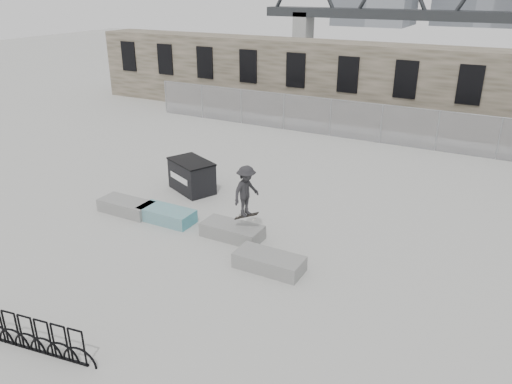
# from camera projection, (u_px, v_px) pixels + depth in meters

# --- Properties ---
(ground) EXTENTS (120.00, 120.00, 0.00)m
(ground) POSITION_uv_depth(u_px,v_px,m) (198.00, 227.00, 16.86)
(ground) COLOR #A6A6A1
(ground) RESTS_ON ground
(stone_wall) EXTENTS (36.00, 2.58, 4.50)m
(stone_wall) POSITION_uv_depth(u_px,v_px,m) (354.00, 83.00, 29.16)
(stone_wall) COLOR brown
(stone_wall) RESTS_ON ground
(chainlink_fence) EXTENTS (22.06, 0.06, 2.02)m
(chainlink_fence) POSITION_uv_depth(u_px,v_px,m) (330.00, 117.00, 26.59)
(chainlink_fence) COLOR gray
(chainlink_fence) RESTS_ON ground
(planter_far_left) EXTENTS (2.00, 0.90, 0.46)m
(planter_far_left) POSITION_uv_depth(u_px,v_px,m) (126.00, 206.00, 17.87)
(planter_far_left) COLOR gray
(planter_far_left) RESTS_ON ground
(planter_center_left) EXTENTS (2.00, 0.90, 0.46)m
(planter_center_left) POSITION_uv_depth(u_px,v_px,m) (166.00, 214.00, 17.22)
(planter_center_left) COLOR teal
(planter_center_left) RESTS_ON ground
(planter_center_right) EXTENTS (2.00, 0.90, 0.46)m
(planter_center_right) POSITION_uv_depth(u_px,v_px,m) (232.00, 230.00, 16.10)
(planter_center_right) COLOR gray
(planter_center_right) RESTS_ON ground
(planter_offset) EXTENTS (2.00, 0.90, 0.46)m
(planter_offset) POSITION_uv_depth(u_px,v_px,m) (269.00, 261.00, 14.31)
(planter_offset) COLOR gray
(planter_offset) RESTS_ON ground
(dumpster) EXTENTS (2.22, 1.85, 1.26)m
(dumpster) POSITION_uv_depth(u_px,v_px,m) (192.00, 176.00, 19.60)
(dumpster) COLOR black
(dumpster) RESTS_ON ground
(bike_rack) EXTENTS (4.45, 0.70, 0.90)m
(bike_rack) POSITION_uv_depth(u_px,v_px,m) (11.00, 329.00, 11.21)
(bike_rack) COLOR black
(bike_rack) RESTS_ON ground
(skateboarder) EXTENTS (0.80, 1.15, 1.81)m
(skateboarder) POSITION_uv_depth(u_px,v_px,m) (246.00, 191.00, 15.28)
(skateboarder) COLOR #252527
(skateboarder) RESTS_ON ground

